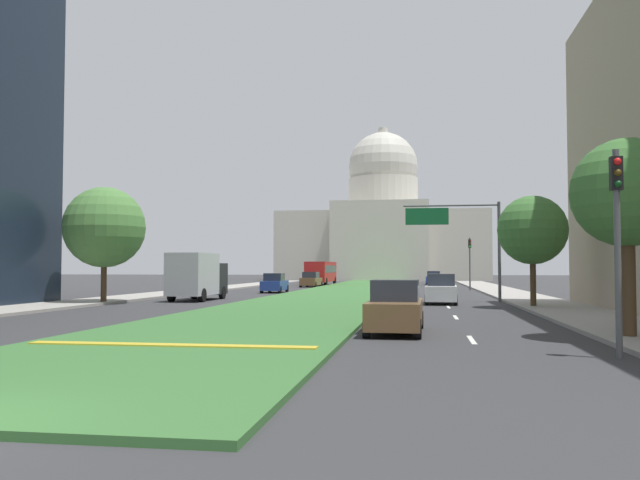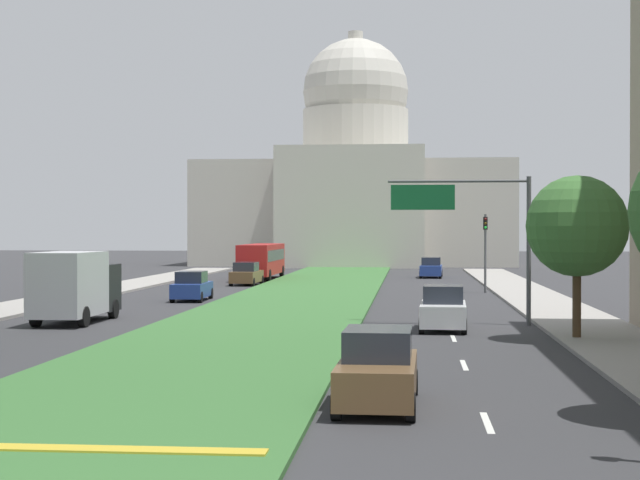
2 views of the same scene
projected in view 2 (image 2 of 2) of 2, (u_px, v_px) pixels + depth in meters
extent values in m
plane|color=#333335|center=(309.00, 294.00, 64.98)|extent=(260.00, 260.00, 0.00)
cube|color=#386B33|center=(299.00, 299.00, 59.42)|extent=(8.94, 100.49, 0.14)
cube|color=gold|center=(50.00, 448.00, 18.34)|extent=(8.04, 0.50, 0.04)
cube|color=silver|center=(487.00, 422.00, 21.59)|extent=(0.16, 2.40, 0.01)
cube|color=silver|center=(464.00, 365.00, 30.75)|extent=(0.16, 2.40, 0.01)
cube|color=silver|center=(453.00, 338.00, 38.30)|extent=(0.16, 2.40, 0.01)
cube|color=silver|center=(444.00, 314.00, 49.50)|extent=(0.16, 2.40, 0.01)
cube|color=silver|center=(436.00, 295.00, 63.42)|extent=(0.16, 2.40, 0.01)
cube|color=silver|center=(436.00, 294.00, 65.06)|extent=(0.16, 2.40, 0.01)
cube|color=silver|center=(433.00, 288.00, 71.70)|extent=(0.16, 2.40, 0.01)
cube|color=#9E9991|center=(36.00, 304.00, 55.12)|extent=(4.00, 100.49, 0.15)
cube|color=#9E9991|center=(552.00, 307.00, 52.59)|extent=(4.00, 100.49, 0.15)
cube|color=beige|center=(355.00, 214.00, 120.51)|extent=(37.03, 19.04, 12.13)
cube|color=beige|center=(350.00, 207.00, 109.03)|extent=(16.29, 4.00, 13.35)
cylinder|color=beige|center=(355.00, 137.00, 120.42)|extent=(12.70, 12.70, 6.50)
sphere|color=beige|center=(355.00, 92.00, 120.36)|extent=(12.70, 12.70, 12.70)
cylinder|color=beige|center=(355.00, 44.00, 120.30)|extent=(1.80, 1.80, 3.00)
cylinder|color=#515456|center=(485.00, 254.00, 65.81)|extent=(0.16, 0.16, 5.20)
cube|color=black|center=(485.00, 223.00, 65.79)|extent=(0.28, 0.24, 0.84)
sphere|color=#510F0F|center=(486.00, 219.00, 65.65)|extent=(0.18, 0.18, 0.18)
sphere|color=#4C380F|center=(486.00, 223.00, 65.65)|extent=(0.18, 0.18, 0.18)
sphere|color=#1ED838|center=(486.00, 228.00, 65.66)|extent=(0.18, 0.18, 0.18)
cylinder|color=#515456|center=(529.00, 251.00, 43.41)|extent=(0.20, 0.20, 6.50)
cylinder|color=#515456|center=(458.00, 181.00, 43.65)|extent=(6.13, 0.12, 0.12)
cube|color=#146033|center=(423.00, 197.00, 43.75)|extent=(2.80, 0.08, 1.10)
cylinder|color=#4C3823|center=(577.00, 297.00, 37.39)|extent=(0.32, 0.32, 3.27)
sphere|color=#3D7033|center=(577.00, 226.00, 37.36)|extent=(3.81, 3.81, 3.81)
cube|color=brown|center=(378.00, 379.00, 23.53)|extent=(1.87, 4.55, 0.88)
cube|color=#282D38|center=(378.00, 344.00, 23.70)|extent=(1.61, 2.20, 0.72)
cylinder|color=black|center=(411.00, 407.00, 21.65)|extent=(0.23, 0.64, 0.64)
cylinder|color=black|center=(336.00, 406.00, 21.83)|extent=(0.23, 0.64, 0.64)
cylinder|color=black|center=(413.00, 382.00, 25.24)|extent=(0.23, 0.64, 0.64)
cylinder|color=black|center=(350.00, 381.00, 25.42)|extent=(0.23, 0.64, 0.64)
cube|color=silver|center=(443.00, 314.00, 41.45)|extent=(2.02, 4.32, 0.90)
cube|color=#282D38|center=(443.00, 294.00, 41.61)|extent=(1.71, 2.10, 0.74)
cylinder|color=black|center=(464.00, 327.00, 39.69)|extent=(0.25, 0.65, 0.64)
cylinder|color=black|center=(422.00, 326.00, 39.91)|extent=(0.25, 0.65, 0.64)
cylinder|color=black|center=(463.00, 319.00, 43.00)|extent=(0.25, 0.65, 0.64)
cylinder|color=black|center=(424.00, 319.00, 43.22)|extent=(0.25, 0.65, 0.64)
cube|color=navy|center=(192.00, 290.00, 58.67)|extent=(1.91, 4.45, 0.83)
cube|color=#282D38|center=(191.00, 277.00, 58.49)|extent=(1.63, 2.16, 0.68)
cylinder|color=black|center=(184.00, 293.00, 60.47)|extent=(0.24, 0.65, 0.64)
cylinder|color=black|center=(211.00, 293.00, 60.38)|extent=(0.24, 0.65, 0.64)
cylinder|color=black|center=(172.00, 297.00, 56.98)|extent=(0.24, 0.65, 0.64)
cylinder|color=black|center=(200.00, 297.00, 56.88)|extent=(0.24, 0.65, 0.64)
cube|color=brown|center=(247.00, 277.00, 75.17)|extent=(1.95, 4.55, 0.83)
cube|color=#282D38|center=(246.00, 267.00, 74.98)|extent=(1.66, 2.21, 0.68)
cylinder|color=black|center=(241.00, 280.00, 77.05)|extent=(0.24, 0.65, 0.64)
cylinder|color=black|center=(262.00, 280.00, 76.85)|extent=(0.24, 0.65, 0.64)
cylinder|color=black|center=(231.00, 282.00, 73.49)|extent=(0.24, 0.65, 0.64)
cylinder|color=black|center=(253.00, 282.00, 73.29)|extent=(0.24, 0.65, 0.64)
cube|color=navy|center=(431.00, 270.00, 86.72)|extent=(2.07, 4.58, 0.85)
cube|color=#282D38|center=(431.00, 261.00, 86.89)|extent=(1.73, 2.24, 0.70)
cylinder|color=black|center=(440.00, 275.00, 84.83)|extent=(0.25, 0.65, 0.64)
cylinder|color=black|center=(421.00, 275.00, 85.07)|extent=(0.25, 0.65, 0.64)
cylinder|color=black|center=(441.00, 273.00, 88.38)|extent=(0.25, 0.65, 0.64)
cylinder|color=black|center=(422.00, 273.00, 88.62)|extent=(0.25, 0.65, 0.64)
cube|color=black|center=(92.00, 288.00, 46.99)|extent=(2.30, 2.00, 2.20)
cube|color=#B2B2B7|center=(68.00, 284.00, 43.80)|extent=(2.30, 4.40, 2.80)
cylinder|color=black|center=(70.00, 309.00, 47.10)|extent=(0.30, 0.90, 0.90)
cylinder|color=black|center=(113.00, 309.00, 46.91)|extent=(0.30, 0.90, 0.90)
cylinder|color=black|center=(36.00, 316.00, 42.82)|extent=(0.30, 0.90, 0.90)
cylinder|color=black|center=(84.00, 317.00, 42.63)|extent=(0.30, 0.90, 0.90)
cube|color=#B21E1E|center=(262.00, 259.00, 83.68)|extent=(2.50, 11.00, 2.50)
cube|color=#232833|center=(262.00, 255.00, 83.67)|extent=(2.52, 10.12, 0.90)
cylinder|color=black|center=(256.00, 271.00, 88.08)|extent=(0.32, 1.00, 1.00)
cylinder|color=black|center=(282.00, 271.00, 87.87)|extent=(0.32, 1.00, 1.00)
cylinder|color=black|center=(240.00, 276.00, 79.91)|extent=(0.32, 1.00, 1.00)
cylinder|color=black|center=(269.00, 276.00, 79.70)|extent=(0.32, 1.00, 1.00)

